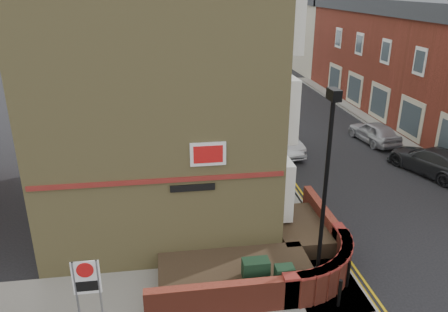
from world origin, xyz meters
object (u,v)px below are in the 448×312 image
utility_cabinet_large (255,277)px  zone_sign (87,283)px  lamppost (325,196)px  silver_car_near (278,139)px

utility_cabinet_large → zone_sign: zone_sign is taller
lamppost → utility_cabinet_large: bearing=177.0°
lamppost → silver_car_near: lamppost is taller
utility_cabinet_large → lamppost: bearing=-3.0°
utility_cabinet_large → silver_car_near: silver_car_near is taller
zone_sign → silver_car_near: 15.49m
utility_cabinet_large → silver_car_near: (3.90, 12.04, 0.01)m
utility_cabinet_large → zone_sign: 4.86m
lamppost → silver_car_near: size_ratio=1.42×
lamppost → utility_cabinet_large: (-1.90, 0.10, -2.62)m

